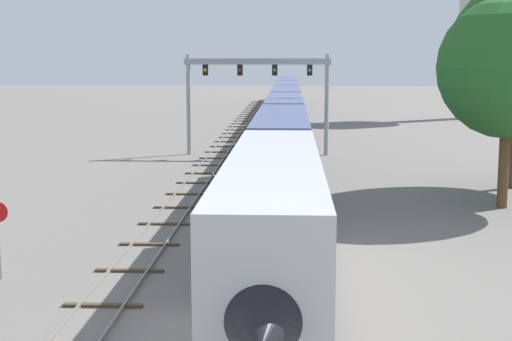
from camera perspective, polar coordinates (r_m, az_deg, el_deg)
ground_plane at (r=22.45m, az=-4.09°, el=-12.21°), size 400.00×400.00×0.00m
track_main at (r=81.22m, az=2.31°, el=3.00°), size 2.60×200.00×0.16m
track_near at (r=61.64m, az=-2.95°, el=1.21°), size 2.60×160.00×0.16m
passenger_train at (r=82.00m, az=2.33°, el=4.84°), size 3.04×134.71×4.80m
signal_gantry at (r=61.68m, az=0.10°, el=6.85°), size 12.10×0.49×8.34m
trackside_tree_mid at (r=41.48m, az=18.84°, el=7.47°), size 7.49×7.49×11.25m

